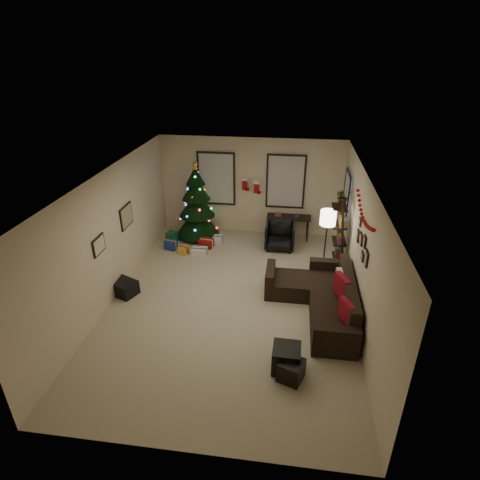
# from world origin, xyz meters

# --- Properties ---
(floor) EXTENTS (7.00, 7.00, 0.00)m
(floor) POSITION_xyz_m (0.00, 0.00, 0.00)
(floor) COLOR #BAAD8C
(floor) RESTS_ON ground
(ceiling) EXTENTS (7.00, 7.00, 0.00)m
(ceiling) POSITION_xyz_m (0.00, 0.00, 2.70)
(ceiling) COLOR white
(ceiling) RESTS_ON floor
(wall_back) EXTENTS (5.00, 0.00, 5.00)m
(wall_back) POSITION_xyz_m (0.00, 3.50, 1.35)
(wall_back) COLOR beige
(wall_back) RESTS_ON floor
(wall_front) EXTENTS (5.00, 0.00, 5.00)m
(wall_front) POSITION_xyz_m (0.00, -3.50, 1.35)
(wall_front) COLOR beige
(wall_front) RESTS_ON floor
(wall_left) EXTENTS (0.00, 7.00, 7.00)m
(wall_left) POSITION_xyz_m (-2.50, 0.00, 1.35)
(wall_left) COLOR beige
(wall_left) RESTS_ON floor
(wall_right) EXTENTS (0.00, 7.00, 7.00)m
(wall_right) POSITION_xyz_m (2.50, 0.00, 1.35)
(wall_right) COLOR beige
(wall_right) RESTS_ON floor
(window_back_left) EXTENTS (1.05, 0.06, 1.50)m
(window_back_left) POSITION_xyz_m (-0.95, 3.47, 1.55)
(window_back_left) COLOR #728CB2
(window_back_left) RESTS_ON wall_back
(window_back_right) EXTENTS (1.05, 0.06, 1.50)m
(window_back_right) POSITION_xyz_m (0.95, 3.47, 1.55)
(window_back_right) COLOR #728CB2
(window_back_right) RESTS_ON wall_back
(window_right_wall) EXTENTS (0.06, 0.90, 1.30)m
(window_right_wall) POSITION_xyz_m (2.47, 2.55, 1.50)
(window_right_wall) COLOR #728CB2
(window_right_wall) RESTS_ON wall_right
(christmas_tree) EXTENTS (1.18, 1.18, 2.20)m
(christmas_tree) POSITION_xyz_m (-1.41, 2.94, 0.91)
(christmas_tree) COLOR black
(christmas_tree) RESTS_ON floor
(presents) EXTENTS (1.50, 1.01, 0.28)m
(presents) POSITION_xyz_m (-1.43, 2.27, 0.11)
(presents) COLOR silver
(presents) RESTS_ON floor
(sofa) EXTENTS (1.75, 2.55, 0.84)m
(sofa) POSITION_xyz_m (1.86, -0.04, 0.27)
(sofa) COLOR black
(sofa) RESTS_ON floor
(pillow_red_a) EXTENTS (0.25, 0.41, 0.40)m
(pillow_red_a) POSITION_xyz_m (2.21, -0.93, 0.64)
(pillow_red_a) COLOR maroon
(pillow_red_a) RESTS_ON sofa
(pillow_red_b) EXTENTS (0.28, 0.46, 0.44)m
(pillow_red_b) POSITION_xyz_m (2.21, -0.13, 0.64)
(pillow_red_b) COLOR maroon
(pillow_red_b) RESTS_ON sofa
(pillow_cream) EXTENTS (0.20, 0.39, 0.38)m
(pillow_cream) POSITION_xyz_m (2.21, 0.12, 0.63)
(pillow_cream) COLOR beige
(pillow_cream) RESTS_ON sofa
(ottoman_near) EXTENTS (0.47, 0.47, 0.44)m
(ottoman_near) POSITION_xyz_m (1.20, -1.79, 0.22)
(ottoman_near) COLOR black
(ottoman_near) RESTS_ON floor
(ottoman_far) EXTENTS (0.48, 0.48, 0.35)m
(ottoman_far) POSITION_xyz_m (1.29, -2.00, 0.18)
(ottoman_far) COLOR black
(ottoman_far) RESTS_ON floor
(desk) EXTENTS (1.19, 0.43, 0.64)m
(desk) POSITION_xyz_m (1.10, 3.22, 0.57)
(desk) COLOR black
(desk) RESTS_ON floor
(desk_chair) EXTENTS (0.70, 0.66, 0.72)m
(desk_chair) POSITION_xyz_m (0.89, 2.57, 0.36)
(desk_chair) COLOR black
(desk_chair) RESTS_ON floor
(bookshelf) EXTENTS (0.30, 0.55, 1.89)m
(bookshelf) POSITION_xyz_m (2.30, 1.57, 0.91)
(bookshelf) COLOR black
(bookshelf) RESTS_ON floor
(potted_plant) EXTENTS (0.57, 0.53, 0.52)m
(potted_plant) POSITION_xyz_m (2.30, 1.91, 1.82)
(potted_plant) COLOR #4C4C4C
(potted_plant) RESTS_ON bookshelf
(floor_lamp) EXTENTS (0.35, 0.35, 1.64)m
(floor_lamp) POSITION_xyz_m (1.95, 1.30, 1.37)
(floor_lamp) COLOR black
(floor_lamp) RESTS_ON floor
(art_map) EXTENTS (0.04, 0.60, 0.50)m
(art_map) POSITION_xyz_m (-2.48, 0.83, 1.46)
(art_map) COLOR black
(art_map) RESTS_ON wall_left
(art_abstract) EXTENTS (0.04, 0.45, 0.35)m
(art_abstract) POSITION_xyz_m (-2.48, -0.53, 1.42)
(art_abstract) COLOR black
(art_abstract) RESTS_ON wall_left
(gallery) EXTENTS (0.03, 1.25, 0.54)m
(gallery) POSITION_xyz_m (2.48, -0.07, 1.57)
(gallery) COLOR black
(gallery) RESTS_ON wall_right
(garland) EXTENTS (0.08, 1.90, 0.30)m
(garland) POSITION_xyz_m (2.45, 0.05, 2.13)
(garland) COLOR #A5140C
(garland) RESTS_ON wall_right
(stocking_left) EXTENTS (0.20, 0.05, 0.36)m
(stocking_left) POSITION_xyz_m (-0.14, 3.37, 1.47)
(stocking_left) COLOR #990F0C
(stocking_left) RESTS_ON wall_back
(stocking_right) EXTENTS (0.20, 0.05, 0.36)m
(stocking_right) POSITION_xyz_m (0.19, 3.32, 1.41)
(stocking_right) COLOR #990F0C
(stocking_right) RESTS_ON wall_back
(storage_bin) EXTENTS (0.74, 0.63, 0.31)m
(storage_bin) POSITION_xyz_m (-2.39, -0.04, 0.16)
(storage_bin) COLOR black
(storage_bin) RESTS_ON floor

